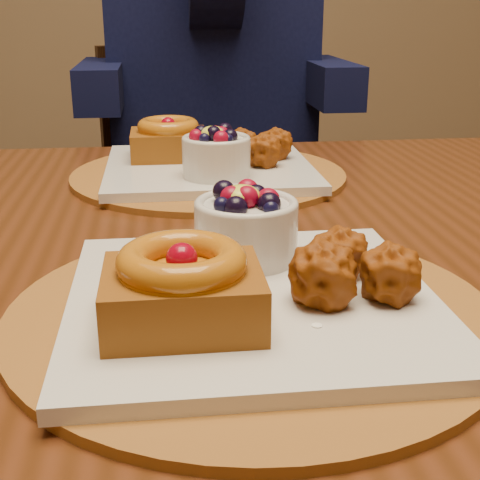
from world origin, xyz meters
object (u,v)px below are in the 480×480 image
place_setting_near (248,285)px  chair_far (211,222)px  dining_table (225,292)px  diner (211,13)px  place_setting_far (207,162)px

place_setting_near → chair_far: 1.06m
dining_table → diner: bearing=86.2°
place_setting_near → chair_far: chair_far is taller
place_setting_far → chair_far: size_ratio=0.42×
place_setting_near → chair_far: bearing=87.3°
place_setting_far → dining_table: bearing=-89.3°
place_setting_near → dining_table: bearing=89.3°
place_setting_far → diner: size_ratio=0.42×
dining_table → diner: (0.06, 0.84, 0.28)m
place_setting_near → diner: diner is taller
dining_table → chair_far: bearing=86.8°
dining_table → place_setting_far: size_ratio=4.21×
place_setting_near → place_setting_far: 0.43m
place_setting_near → diner: (0.06, 1.05, 0.18)m
dining_table → chair_far: size_ratio=1.79×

